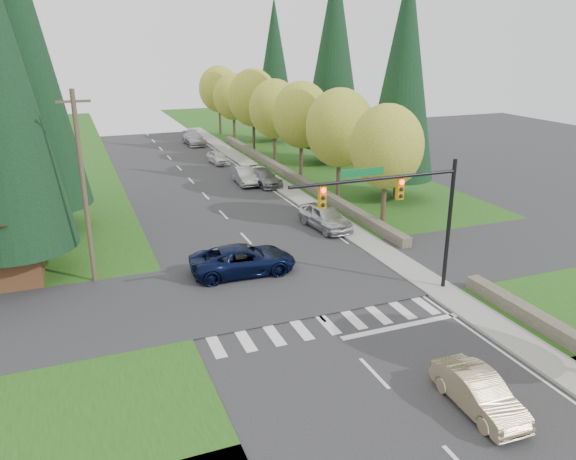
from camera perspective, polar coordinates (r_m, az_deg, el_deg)
ground at (r=23.37m, az=7.49°, el=-12.96°), size 120.00×120.00×0.00m
grass_east at (r=45.40m, az=9.81°, el=3.04°), size 14.00×110.00×0.06m
grass_west at (r=39.27m, az=-24.78°, el=-1.02°), size 14.00×110.00×0.06m
cross_street at (r=29.75m, az=0.07°, el=-5.43°), size 120.00×8.00×0.10m
sidewalk_east at (r=44.38m, az=1.70°, el=3.00°), size 1.80×80.00×0.13m
curb_east at (r=44.07m, az=0.68°, el=2.88°), size 0.20×80.00×0.13m
stone_wall_north at (r=52.10m, az=-0.04°, el=5.75°), size 0.70×40.00×0.70m
traffic_signal at (r=27.01m, az=11.52°, el=2.88°), size 8.70×0.37×6.80m
utility_pole at (r=30.05m, az=-20.04°, el=4.05°), size 1.60×0.24×10.00m
decid_tree_0 at (r=37.21m, az=10.00°, el=8.34°), size 4.80×4.80×8.37m
decid_tree_1 at (r=43.26m, az=5.28°, el=10.28°), size 5.20×5.20×8.80m
decid_tree_2 at (r=49.45m, az=1.37°, el=11.60°), size 5.00×5.00×8.82m
decid_tree_3 at (r=55.99m, az=-1.38°, el=12.20°), size 5.00×5.00×8.55m
decid_tree_4 at (r=62.55m, az=-3.57°, el=13.26°), size 5.40×5.40×9.18m
decid_tree_5 at (r=69.21m, az=-5.58°, el=13.32°), size 4.80×4.80×8.30m
decid_tree_6 at (r=75.92m, az=-7.03°, el=14.02°), size 5.20×5.20×8.86m
conifer_w_c at (r=39.24m, az=-25.51°, el=15.78°), size 6.46×6.46×20.80m
conifer_e_a at (r=44.31m, az=11.69°, el=15.39°), size 5.44×5.44×17.80m
conifer_e_b at (r=56.97m, az=4.69°, el=17.44°), size 6.12×6.12×19.80m
conifer_e_c at (r=69.51m, az=-1.39°, el=16.53°), size 5.10×5.10×16.80m
sedan_champagne at (r=21.25m, az=18.81°, el=-15.37°), size 1.55×4.11×1.34m
suv_navy at (r=30.73m, az=-4.58°, el=-3.05°), size 5.86×2.88×1.60m
parked_car_a at (r=37.96m, az=3.78°, el=1.36°), size 2.45×5.02×1.65m
parked_car_b at (r=49.33m, az=-2.52°, el=5.38°), size 2.50×4.94×1.37m
parked_car_c at (r=49.81m, az=-4.41°, el=5.50°), size 1.69×4.40×1.43m
parked_car_d at (r=58.35m, az=-7.09°, el=7.35°), size 1.85×3.90×1.29m
parked_car_e at (r=69.21m, az=-9.53°, el=9.13°), size 2.19×5.06×1.45m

